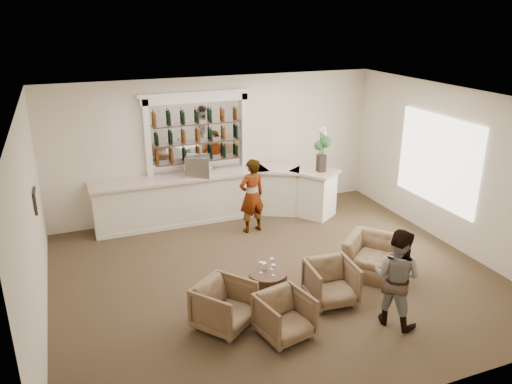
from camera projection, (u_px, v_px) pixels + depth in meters
ground at (275, 276)px, 9.40m from camera, size 8.00×8.00×0.00m
room_shell at (269, 146)px, 9.28m from camera, size 8.04×7.02×3.32m
bar_counter at (218, 196)px, 11.77m from camera, size 5.72×1.80×1.14m
back_bar_alcove at (197, 133)px, 11.51m from camera, size 2.64×0.25×3.00m
cocktail_table at (268, 285)px, 8.59m from camera, size 0.66×0.66×0.50m
sommelier at (252, 196)px, 11.02m from camera, size 0.68×0.50×1.70m
guest at (396, 277)px, 7.74m from camera, size 0.94×0.99×1.62m
armchair_left at (224, 306)px, 7.77m from camera, size 1.14×1.14×0.75m
armchair_center at (285, 316)px, 7.56m from camera, size 0.88×0.90×0.69m
armchair_right at (331, 282)px, 8.46m from camera, size 0.84×0.87×0.73m
armchair_far at (377, 257)px, 9.33m from camera, size 1.47×1.48×0.72m
espresso_machine at (198, 166)px, 11.33m from camera, size 0.66×0.61×0.48m
flower_vase at (322, 147)px, 11.53m from camera, size 0.28×0.28×1.07m
wine_glass_bar_left at (211, 171)px, 11.42m from camera, size 0.07×0.07×0.21m
wine_glass_bar_right at (203, 171)px, 11.42m from camera, size 0.07×0.07×0.21m
wine_glass_tbl_a at (261, 267)px, 8.46m from camera, size 0.07×0.07×0.21m
wine_glass_tbl_b at (272, 264)px, 8.58m from camera, size 0.07×0.07×0.21m
wine_glass_tbl_c at (273, 270)px, 8.37m from camera, size 0.07×0.07×0.21m
napkin_holder at (264, 266)px, 8.60m from camera, size 0.08×0.08×0.12m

